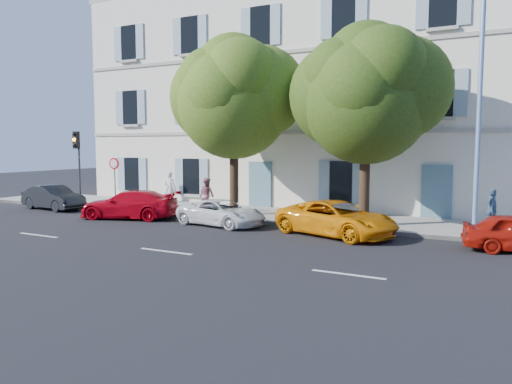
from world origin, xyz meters
The scene contains 16 objects.
ground centered at (0.00, 0.00, 0.00)m, with size 90.00×90.00×0.00m, color black.
sidewalk centered at (0.00, 4.45, 0.07)m, with size 36.00×4.50×0.15m, color #A09E96.
kerb centered at (0.00, 2.28, 0.08)m, with size 36.00×0.16×0.16m, color #9E998E.
building centered at (0.00, 10.20, 6.00)m, with size 28.00×7.00×12.00m, color silver.
car_dark_sedan centered at (-11.65, 1.39, 0.63)m, with size 1.34×3.84×1.27m, color black.
car_red_coupe centered at (-5.92, 0.83, 0.65)m, with size 1.83×4.50×1.30m, color red.
car_white_coupe centered at (-1.16, 1.17, 0.55)m, with size 1.81×3.94×1.09m, color white.
car_yellow_supercar centered at (3.87, 1.19, 0.65)m, with size 2.17×4.70×1.31m, color orange.
tree_left centered at (-1.79, 3.28, 5.28)m, with size 5.14×5.14×7.97m.
tree_right centered at (4.38, 3.04, 5.09)m, with size 5.00×5.00×7.71m.
traffic_light centered at (-11.35, 2.81, 3.00)m, with size 0.31×0.45×3.94m.
road_sign centered at (-8.57, 2.68, 2.00)m, with size 0.59×0.11×2.57m.
street_lamp centered at (8.47, 2.71, 5.01)m, with size 0.34×1.83×8.57m.
pedestrian_a centered at (-6.43, 4.49, 1.06)m, with size 0.67×0.44×1.82m, color white.
pedestrian_b centered at (-3.36, 3.37, 0.98)m, with size 0.81×0.63×1.66m, color #B9767B.
pedestrian_c centered at (8.98, 3.59, 0.97)m, with size 0.96×0.40×1.64m, color slate.
Camera 1 is at (9.91, -16.42, 3.40)m, focal length 35.00 mm.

